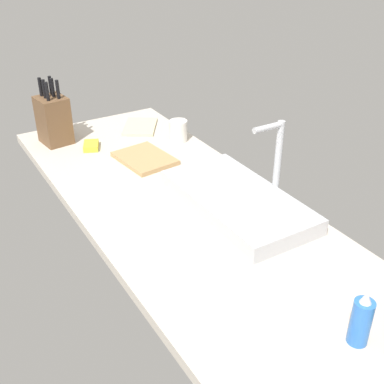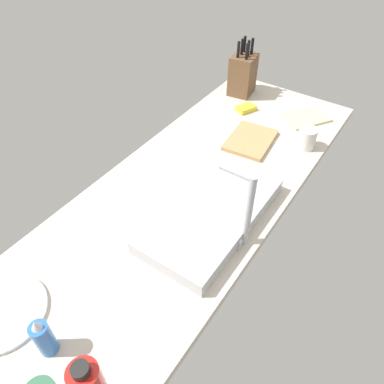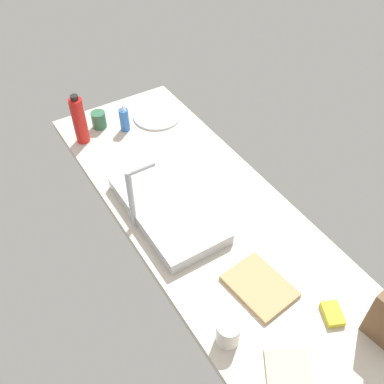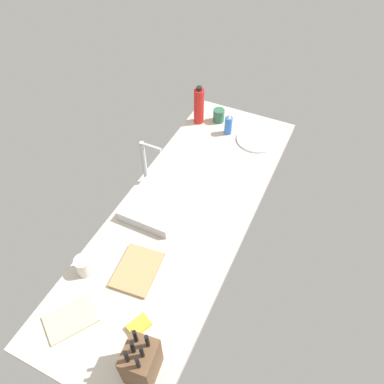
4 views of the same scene
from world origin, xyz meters
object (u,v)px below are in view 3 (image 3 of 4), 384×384
at_px(soap_bottle, 124,119).
at_px(dinner_plate, 157,116).
at_px(coffee_mug, 99,120).
at_px(sink_basin, 167,209).
at_px(faucet, 133,195).
at_px(dish_towel, 290,382).
at_px(ceramic_cup, 228,333).
at_px(water_bottle, 79,120).
at_px(cutting_board, 260,286).
at_px(dish_sponge, 333,314).

relative_size(soap_bottle, dinner_plate, 0.58).
distance_m(soap_bottle, coffee_mug, 0.14).
bearing_deg(soap_bottle, sink_basin, 170.22).
bearing_deg(faucet, dish_towel, -172.89).
bearing_deg(faucet, ceramic_cup, -177.91).
bearing_deg(soap_bottle, dish_towel, 174.56).
bearing_deg(water_bottle, dinner_plate, -92.46).
xyz_separation_m(faucet, cutting_board, (-0.51, -0.24, -0.16)).
xyz_separation_m(soap_bottle, dish_towel, (-1.43, 0.14, -0.06)).
height_order(dish_towel, ceramic_cup, ceramic_cup).
height_order(cutting_board, dinner_plate, cutting_board).
bearing_deg(ceramic_cup, dinner_plate, -18.46).
relative_size(faucet, cutting_board, 1.22).
distance_m(soap_bottle, ceramic_cup, 1.23).
height_order(faucet, water_bottle, faucet).
xyz_separation_m(soap_bottle, water_bottle, (0.03, 0.22, 0.06)).
bearing_deg(dish_towel, water_bottle, 3.23).
bearing_deg(dinner_plate, dish_towel, 167.18).
bearing_deg(cutting_board, ceramic_cup, 115.23).
distance_m(sink_basin, dish_sponge, 0.75).
height_order(water_bottle, dish_towel, water_bottle).
bearing_deg(dish_towel, soap_bottle, -5.44).
bearing_deg(dish_towel, ceramic_cup, 20.55).
bearing_deg(dish_sponge, water_bottle, 14.66).
relative_size(sink_basin, soap_bottle, 3.76).
bearing_deg(soap_bottle, ceramic_cup, 169.85).
bearing_deg(dish_towel, cutting_board, -22.66).
bearing_deg(coffee_mug, dish_sponge, -170.41).
relative_size(sink_basin, dish_sponge, 6.14).
bearing_deg(dinner_plate, coffee_mug, 74.72).
distance_m(dinner_plate, dish_towel, 1.48).
bearing_deg(faucet, coffee_mug, -11.16).
bearing_deg(dish_sponge, dish_towel, 109.31).
bearing_deg(sink_basin, soap_bottle, -9.78).
relative_size(water_bottle, dish_towel, 1.27).
height_order(sink_basin, dish_towel, sink_basin).
bearing_deg(sink_basin, dish_sponge, -160.87).
relative_size(cutting_board, water_bottle, 0.91).
bearing_deg(water_bottle, coffee_mug, -61.49).
distance_m(cutting_board, dish_sponge, 0.26).
bearing_deg(water_bottle, sink_basin, -170.38).
height_order(ceramic_cup, dish_sponge, ceramic_cup).
distance_m(coffee_mug, dish_sponge, 1.45).
bearing_deg(dish_sponge, dinner_plate, -2.29).
bearing_deg(coffee_mug, faucet, 168.84).
relative_size(sink_basin, ceramic_cup, 6.00).
height_order(faucet, coffee_mug, faucet).
xyz_separation_m(dish_towel, coffee_mug, (1.52, -0.03, 0.04)).
xyz_separation_m(faucet, water_bottle, (0.63, -0.02, -0.04)).
bearing_deg(ceramic_cup, soap_bottle, -10.15).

